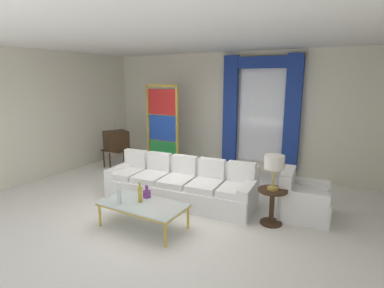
% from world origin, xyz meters
% --- Properties ---
extents(ground_plane, '(16.00, 16.00, 0.00)m').
position_xyz_m(ground_plane, '(0.00, 0.00, 0.00)').
color(ground_plane, white).
extents(wall_rear, '(8.00, 0.12, 3.00)m').
position_xyz_m(wall_rear, '(0.00, 3.06, 1.50)').
color(wall_rear, silver).
rests_on(wall_rear, ground).
extents(wall_left, '(0.12, 7.00, 3.00)m').
position_xyz_m(wall_left, '(-3.66, 0.60, 1.50)').
color(wall_left, silver).
rests_on(wall_left, ground).
extents(ceiling_slab, '(8.00, 7.60, 0.04)m').
position_xyz_m(ceiling_slab, '(0.00, 0.80, 3.02)').
color(ceiling_slab, white).
extents(curtained_window, '(2.00, 0.17, 2.70)m').
position_xyz_m(curtained_window, '(0.76, 2.89, 1.74)').
color(curtained_window, white).
rests_on(curtained_window, ground).
extents(couch_white_long, '(2.98, 1.18, 0.86)m').
position_xyz_m(couch_white_long, '(-0.01, 0.48, 0.31)').
color(couch_white_long, white).
rests_on(couch_white_long, ground).
extents(coffee_table, '(1.36, 0.71, 0.41)m').
position_xyz_m(coffee_table, '(0.08, -0.80, 0.38)').
color(coffee_table, silver).
rests_on(coffee_table, ground).
extents(bottle_blue_decanter, '(0.06, 0.06, 0.35)m').
position_xyz_m(bottle_blue_decanter, '(-0.24, -1.00, 0.55)').
color(bottle_blue_decanter, silver).
rests_on(bottle_blue_decanter, coffee_table).
extents(bottle_crystal_tall, '(0.13, 0.13, 0.21)m').
position_xyz_m(bottle_crystal_tall, '(-0.03, -0.56, 0.48)').
color(bottle_crystal_tall, '#753384').
rests_on(bottle_crystal_tall, coffee_table).
extents(bottle_amber_squat, '(0.06, 0.06, 0.34)m').
position_xyz_m(bottle_amber_squat, '(0.01, -0.78, 0.55)').
color(bottle_amber_squat, gold).
rests_on(bottle_amber_squat, coffee_table).
extents(vintage_tv, '(0.71, 0.75, 1.35)m').
position_xyz_m(vintage_tv, '(-2.66, 1.52, 0.73)').
color(vintage_tv, '#382314').
rests_on(vintage_tv, ground).
extents(armchair_white, '(0.90, 0.90, 0.80)m').
position_xyz_m(armchair_white, '(2.19, 0.87, 0.29)').
color(armchair_white, white).
rests_on(armchair_white, ground).
extents(stained_glass_divider, '(0.95, 0.05, 2.20)m').
position_xyz_m(stained_glass_divider, '(-1.52, 2.02, 1.06)').
color(stained_glass_divider, gold).
rests_on(stained_glass_divider, ground).
extents(peacock_figurine, '(0.44, 0.60, 0.50)m').
position_xyz_m(peacock_figurine, '(-1.07, 1.57, 0.22)').
color(peacock_figurine, beige).
rests_on(peacock_figurine, ground).
extents(round_side_table, '(0.48, 0.48, 0.59)m').
position_xyz_m(round_side_table, '(1.82, 0.35, 0.36)').
color(round_side_table, '#382314').
rests_on(round_side_table, ground).
extents(table_lamp_brass, '(0.32, 0.32, 0.57)m').
position_xyz_m(table_lamp_brass, '(1.82, 0.35, 1.03)').
color(table_lamp_brass, '#B29338').
rests_on(table_lamp_brass, round_side_table).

